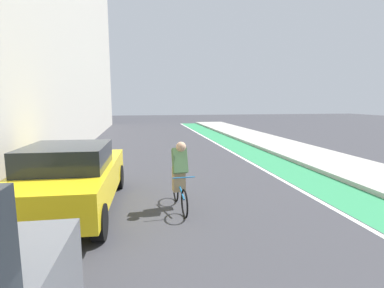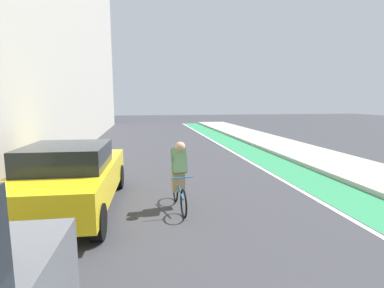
{
  "view_description": "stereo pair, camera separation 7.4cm",
  "coord_description": "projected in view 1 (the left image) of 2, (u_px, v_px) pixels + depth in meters",
  "views": [
    {
      "loc": [
        -1.72,
        1.85,
        2.47
      ],
      "look_at": [
        -0.32,
        9.69,
        1.28
      ],
      "focal_mm": 27.11,
      "sensor_mm": 36.0,
      "label": 1
    },
    {
      "loc": [
        -1.64,
        1.84,
        2.47
      ],
      "look_at": [
        -0.32,
        9.69,
        1.28
      ],
      "focal_mm": 27.11,
      "sensor_mm": 36.0,
      "label": 2
    }
  ],
  "objects": [
    {
      "name": "parked_sedan_yellow_cab",
      "position": [
        71.0,
        177.0,
        6.46
      ],
      "size": [
        2.08,
        4.31,
        1.53
      ],
      "color": "yellow",
      "rests_on": "ground"
    },
    {
      "name": "lane_divider_stripe",
      "position": [
        229.0,
        150.0,
        14.56
      ],
      "size": [
        0.12,
        35.32,
        0.0
      ],
      "primitive_type": "cube",
      "color": "white",
      "rests_on": "ground"
    },
    {
      "name": "bike_lane_paint",
      "position": [
        246.0,
        150.0,
        14.72
      ],
      "size": [
        1.6,
        35.32,
        0.0
      ],
      "primitive_type": "cube",
      "color": "#2D8451",
      "rests_on": "ground"
    },
    {
      "name": "sidewalk_right",
      "position": [
        287.0,
        147.0,
        15.1
      ],
      "size": [
        2.89,
        35.32,
        0.14
      ],
      "primitive_type": "cube",
      "color": "#A8A59E",
      "rests_on": "ground"
    },
    {
      "name": "ground_plane",
      "position": [
        183.0,
        160.0,
        12.16
      ],
      "size": [
        77.7,
        77.7,
        0.0
      ],
      "primitive_type": "plane",
      "color": "#38383D"
    },
    {
      "name": "cyclist_mid",
      "position": [
        180.0,
        175.0,
        6.58
      ],
      "size": [
        0.48,
        1.67,
        1.59
      ],
      "color": "black",
      "rests_on": "ground"
    }
  ]
}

